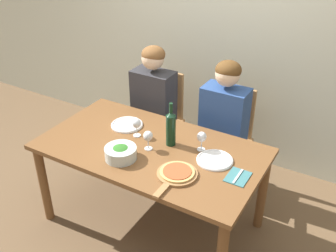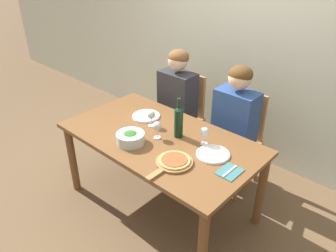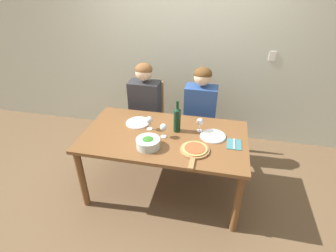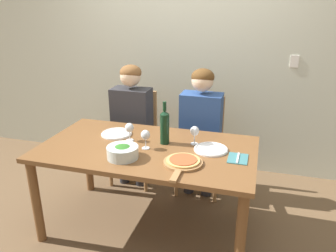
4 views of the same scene
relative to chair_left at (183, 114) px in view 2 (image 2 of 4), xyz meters
The scene contains 16 objects.
ground_plane 1.02m from the chair_left, 62.56° to the right, with size 40.00×40.00×0.00m, color brown.
back_wall 1.07m from the chair_left, 52.58° to the left, with size 10.00×0.06×2.70m.
dining_table 0.90m from the chair_left, 62.56° to the right, with size 1.67×0.92×0.74m.
chair_left is the anchor object (origin of this frame).
chair_right 0.70m from the chair_left, ahead, with size 0.42×0.42×0.94m.
person_woman 0.26m from the chair_left, 90.00° to the right, with size 0.47×0.51×1.24m.
person_man 0.75m from the chair_left, ahead, with size 0.47×0.51×1.24m.
wine_bottle 0.93m from the chair_left, 52.60° to the right, with size 0.07×0.07×0.34m.
broccoli_bowl 1.09m from the chair_left, 73.31° to the right, with size 0.23×0.23×0.10m.
dinner_plate_left 0.66m from the chair_left, 83.30° to the right, with size 0.26×0.26×0.02m.
dinner_plate_right 1.17m from the chair_left, 38.44° to the right, with size 0.26×0.26×0.02m.
pizza_on_board 1.26m from the chair_left, 53.16° to the right, with size 0.27×0.41×0.04m.
wine_glass_left 0.81m from the chair_left, 71.86° to the right, with size 0.07×0.07×0.15m.
wine_glass_right 1.03m from the chair_left, 40.11° to the right, with size 0.07×0.07×0.15m.
wine_glass_centre 0.97m from the chair_left, 63.22° to the right, with size 0.07×0.07×0.15m.
fork_on_napkin 1.38m from the chair_left, 36.02° to the right, with size 0.14×0.18×0.01m.
Camera 2 is at (1.62, -1.67, 2.16)m, focal length 35.00 mm.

